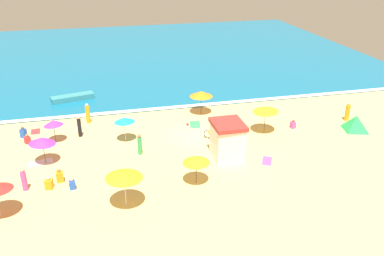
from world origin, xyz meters
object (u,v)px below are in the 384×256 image
(beach_umbrella_4, at_px, (124,175))
(beachgoer_4, at_px, (24,180))
(beach_umbrella_3, at_px, (124,120))
(beachgoer_1, at_px, (188,134))
(beachgoer_11, at_px, (293,124))
(beachgoer_8, at_px, (60,176))
(beach_umbrella_0, at_px, (42,140))
(beachgoer_7, at_px, (348,112))
(beach_tent, at_px, (356,123))
(small_boat_0, at_px, (73,98))
(beachgoer_3, at_px, (79,126))
(beach_umbrella_2, at_px, (201,94))
(beachgoer_9, at_px, (23,133))
(beachgoer_5, at_px, (140,145))
(lifeguard_cabana, at_px, (227,140))
(beach_umbrella_1, at_px, (266,110))
(beach_umbrella_7, at_px, (196,160))
(beachgoer_0, at_px, (72,184))
(parked_bicycle, at_px, (213,135))
(beach_umbrella_6, at_px, (53,123))
(beachgoer_6, at_px, (49,183))
(beachgoer_2, at_px, (88,114))
(beachgoer_10, at_px, (27,139))

(beach_umbrella_4, distance_m, beachgoer_4, 7.18)
(beach_umbrella_3, relative_size, beachgoer_1, 1.20)
(beachgoer_11, bearing_deg, beachgoer_8, -167.20)
(beach_umbrella_0, distance_m, beachgoer_7, 25.88)
(beach_tent, height_order, small_boat_0, beach_tent)
(beachgoer_3, height_order, beachgoer_7, beachgoer_3)
(beach_umbrella_2, distance_m, beachgoer_9, 15.70)
(beachgoer_5, xyz_separation_m, small_boat_0, (-5.23, 12.99, -0.42))
(beach_umbrella_3, bearing_deg, beachgoer_1, -20.23)
(lifeguard_cabana, relative_size, beach_umbrella_3, 1.29)
(beach_umbrella_4, relative_size, beachgoer_9, 3.01)
(beach_umbrella_1, height_order, beach_umbrella_7, beach_umbrella_1)
(beachgoer_1, height_order, beachgoer_9, beachgoer_1)
(beach_umbrella_7, bearing_deg, beachgoer_0, 171.46)
(beach_umbrella_0, relative_size, beach_umbrella_3, 1.00)
(beach_umbrella_0, relative_size, small_boat_0, 0.51)
(beach_umbrella_1, distance_m, parked_bicycle, 4.91)
(beach_umbrella_7, bearing_deg, beachgoer_11, 32.86)
(beach_umbrella_1, distance_m, beachgoer_8, 17.02)
(beachgoer_4, xyz_separation_m, beachgoer_9, (-1.13, 8.43, -0.34))
(beach_umbrella_6, distance_m, parked_bicycle, 12.83)
(beach_umbrella_6, relative_size, beachgoer_8, 2.22)
(beach_umbrella_2, height_order, beachgoer_11, beach_umbrella_2)
(beach_umbrella_1, distance_m, beachgoer_3, 15.44)
(beachgoer_3, relative_size, beachgoer_5, 1.11)
(beach_umbrella_1, height_order, beachgoer_11, beach_umbrella_1)
(beachgoer_1, distance_m, beachgoer_5, 3.98)
(small_boat_0, bearing_deg, beachgoer_6, -93.96)
(lifeguard_cabana, xyz_separation_m, beach_umbrella_1, (4.47, 3.57, 0.56))
(beachgoer_0, height_order, beachgoer_2, beachgoer_2)
(beach_umbrella_0, distance_m, beach_umbrella_3, 6.46)
(beachgoer_8, bearing_deg, beachgoer_7, 10.93)
(beach_tent, bearing_deg, beachgoer_1, 176.80)
(beach_umbrella_0, bearing_deg, beach_umbrella_3, 21.20)
(beach_tent, bearing_deg, lifeguard_cabana, -170.34)
(beach_umbrella_0, relative_size, beach_tent, 0.86)
(beach_umbrella_2, distance_m, beachgoer_7, 13.27)
(lifeguard_cabana, distance_m, beach_umbrella_7, 4.28)
(small_boat_0, bearing_deg, beachgoer_2, -76.02)
(beach_umbrella_6, xyz_separation_m, beachgoer_11, (19.82, -2.10, -1.30))
(beach_umbrella_2, relative_size, beachgoer_5, 1.53)
(beachgoer_2, bearing_deg, beachgoer_6, -104.09)
(parked_bicycle, bearing_deg, beachgoer_3, 162.99)
(beach_umbrella_0, bearing_deg, beachgoer_4, -105.89)
(beachgoer_5, height_order, beachgoer_7, beachgoer_7)
(beachgoer_10, height_order, small_boat_0, beachgoer_10)
(beach_umbrella_0, xyz_separation_m, beachgoer_2, (3.13, 6.80, -0.97))
(beachgoer_0, bearing_deg, beachgoer_4, 169.00)
(beach_umbrella_1, height_order, beach_umbrella_6, beach_umbrella_1)
(beachgoer_2, distance_m, beachgoer_6, 10.76)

